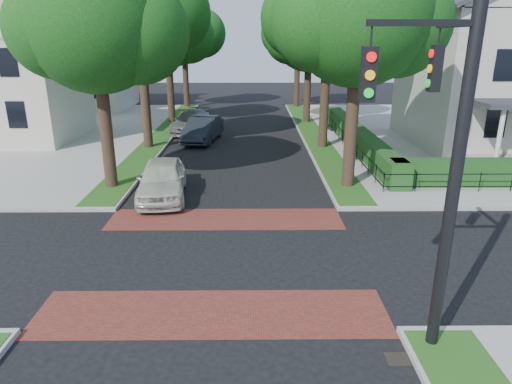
% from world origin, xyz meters
% --- Properties ---
extents(ground, '(120.00, 120.00, 0.00)m').
position_xyz_m(ground, '(0.00, 0.00, 0.00)').
color(ground, black).
rests_on(ground, ground).
extents(sidewalk_ne, '(30.00, 30.00, 0.15)m').
position_xyz_m(sidewalk_ne, '(19.50, 19.00, 0.07)').
color(sidewalk_ne, gray).
rests_on(sidewalk_ne, ground).
extents(crosswalk_far, '(9.00, 2.20, 0.01)m').
position_xyz_m(crosswalk_far, '(0.00, 3.20, 0.01)').
color(crosswalk_far, maroon).
rests_on(crosswalk_far, ground).
extents(crosswalk_near, '(9.00, 2.20, 0.01)m').
position_xyz_m(crosswalk_near, '(0.00, -3.20, 0.01)').
color(crosswalk_near, maroon).
rests_on(crosswalk_near, ground).
extents(storm_drain, '(0.65, 0.45, 0.01)m').
position_xyz_m(storm_drain, '(4.30, -5.00, 0.01)').
color(storm_drain, black).
rests_on(storm_drain, ground).
extents(grass_strip_ne, '(1.60, 29.80, 0.02)m').
position_xyz_m(grass_strip_ne, '(5.40, 19.10, 0.16)').
color(grass_strip_ne, '#224914').
rests_on(grass_strip_ne, sidewalk_ne).
extents(grass_strip_nw, '(1.60, 29.80, 0.02)m').
position_xyz_m(grass_strip_nw, '(-5.40, 19.10, 0.16)').
color(grass_strip_nw, '#224914').
rests_on(grass_strip_nw, sidewalk_nw).
extents(tree_right_near, '(7.75, 6.67, 10.66)m').
position_xyz_m(tree_right_near, '(5.60, 7.24, 7.63)').
color(tree_right_near, black).
rests_on(tree_right_near, sidewalk_ne).
extents(tree_right_mid, '(8.25, 7.09, 11.22)m').
position_xyz_m(tree_right_mid, '(5.61, 15.25, 7.99)').
color(tree_right_mid, black).
rests_on(tree_right_mid, sidewalk_ne).
extents(tree_right_far, '(7.25, 6.23, 9.74)m').
position_xyz_m(tree_right_far, '(5.60, 24.22, 6.91)').
color(tree_right_far, black).
rests_on(tree_right_far, sidewalk_ne).
extents(tree_right_back, '(7.50, 6.45, 10.20)m').
position_xyz_m(tree_right_back, '(5.60, 33.23, 7.27)').
color(tree_right_back, black).
rests_on(tree_right_back, sidewalk_ne).
extents(tree_left_near, '(7.50, 6.45, 10.20)m').
position_xyz_m(tree_left_near, '(-5.40, 7.23, 7.27)').
color(tree_left_near, black).
rests_on(tree_left_near, sidewalk_nw).
extents(tree_left_mid, '(8.00, 6.88, 11.48)m').
position_xyz_m(tree_left_mid, '(-5.39, 15.24, 8.34)').
color(tree_left_mid, black).
rests_on(tree_left_mid, sidewalk_nw).
extents(tree_left_far, '(7.00, 6.02, 9.86)m').
position_xyz_m(tree_left_far, '(-5.40, 24.22, 7.12)').
color(tree_left_far, black).
rests_on(tree_left_far, sidewalk_nw).
extents(tree_left_back, '(7.75, 6.66, 10.44)m').
position_xyz_m(tree_left_back, '(-5.40, 33.24, 7.41)').
color(tree_left_back, black).
rests_on(tree_left_back, sidewalk_nw).
extents(hedge_main_road, '(1.00, 18.00, 1.20)m').
position_xyz_m(hedge_main_road, '(7.70, 15.00, 0.75)').
color(hedge_main_road, '#153E15').
rests_on(hedge_main_road, sidewalk_ne).
extents(fence_main_road, '(0.06, 18.00, 0.90)m').
position_xyz_m(fence_main_road, '(6.90, 15.00, 0.60)').
color(fence_main_road, black).
rests_on(fence_main_road, sidewalk_ne).
extents(house_left_near, '(10.00, 9.00, 10.14)m').
position_xyz_m(house_left_near, '(-15.49, 17.99, 5.04)').
color(house_left_near, beige).
rests_on(house_left_near, sidewalk_nw).
extents(house_left_far, '(10.00, 9.00, 10.14)m').
position_xyz_m(house_left_far, '(-15.49, 31.99, 5.04)').
color(house_left_far, beige).
rests_on(house_left_far, sidewalk_nw).
extents(traffic_signal, '(2.17, 2.00, 8.00)m').
position_xyz_m(traffic_signal, '(4.89, -4.41, 4.71)').
color(traffic_signal, black).
rests_on(traffic_signal, sidewalk_se).
extents(parked_car_front, '(2.53, 5.14, 1.69)m').
position_xyz_m(parked_car_front, '(-2.91, 5.79, 0.84)').
color(parked_car_front, beige).
rests_on(parked_car_front, ground).
extents(parked_car_middle, '(2.57, 5.28, 1.67)m').
position_xyz_m(parked_car_middle, '(-2.30, 17.30, 0.83)').
color(parked_car_middle, '#1E232D').
rests_on(parked_car_middle, ground).
extents(parked_car_rear, '(2.94, 5.62, 1.56)m').
position_xyz_m(parked_car_rear, '(-3.47, 20.49, 0.78)').
color(parked_car_rear, slate).
rests_on(parked_car_rear, ground).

